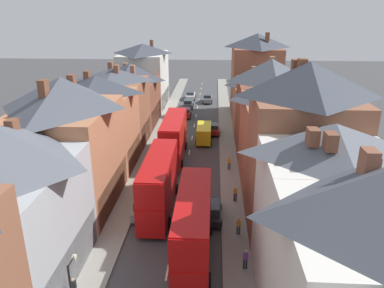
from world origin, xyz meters
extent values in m
cube|color=gray|center=(-5.10, 38.00, 0.07)|extent=(2.20, 104.00, 0.14)
cube|color=gray|center=(5.10, 38.00, 0.07)|extent=(2.20, 104.00, 0.14)
cube|color=silver|center=(0.00, 12.00, 0.01)|extent=(0.14, 1.80, 0.01)
cube|color=silver|center=(0.00, 18.00, 0.01)|extent=(0.14, 1.80, 0.01)
cube|color=silver|center=(0.00, 24.00, 0.01)|extent=(0.14, 1.80, 0.01)
cube|color=silver|center=(0.00, 30.00, 0.01)|extent=(0.14, 1.80, 0.01)
cube|color=silver|center=(0.00, 36.00, 0.01)|extent=(0.14, 1.80, 0.01)
cube|color=silver|center=(0.00, 42.00, 0.01)|extent=(0.14, 1.80, 0.01)
cube|color=silver|center=(0.00, 48.00, 0.01)|extent=(0.14, 1.80, 0.01)
cube|color=silver|center=(0.00, 54.00, 0.01)|extent=(0.14, 1.80, 0.01)
cube|color=silver|center=(0.00, 60.00, 0.01)|extent=(0.14, 1.80, 0.01)
cube|color=silver|center=(0.00, 66.00, 0.01)|extent=(0.14, 1.80, 0.01)
cube|color=silver|center=(0.00, 72.00, 0.01)|extent=(0.14, 1.80, 0.01)
cube|color=silver|center=(0.00, 78.00, 0.01)|extent=(0.14, 1.80, 0.01)
cube|color=silver|center=(0.00, 84.00, 0.01)|extent=(0.14, 1.80, 0.01)
cube|color=#ADB2B7|center=(-10.20, 10.58, 4.27)|extent=(8.00, 10.62, 8.53)
cube|color=black|center=(-6.26, 10.58, 1.60)|extent=(0.12, 9.77, 3.20)
cube|color=brown|center=(-10.26, 12.92, 10.52)|extent=(0.60, 0.90, 1.10)
cube|color=#B2704C|center=(-10.20, 21.46, 4.84)|extent=(8.00, 11.13, 9.67)
cube|color=#1E5133|center=(-6.26, 21.46, 1.60)|extent=(0.12, 10.24, 3.20)
pyramid|color=#474C56|center=(-10.20, 21.46, 11.05)|extent=(8.00, 11.13, 2.74)
cube|color=brown|center=(-10.05, 23.63, 11.65)|extent=(0.60, 0.90, 1.20)
cube|color=brown|center=(-10.61, 18.91, 11.83)|extent=(0.60, 0.90, 1.57)
cube|color=#B2704C|center=(-10.20, 30.95, 4.48)|extent=(8.00, 7.86, 8.97)
cube|color=black|center=(-6.26, 30.95, 1.60)|extent=(0.12, 7.23, 3.20)
pyramid|color=#383D47|center=(-10.20, 30.95, 9.95)|extent=(8.00, 7.86, 1.96)
cube|color=brown|center=(-11.22, 31.32, 10.66)|extent=(0.60, 0.90, 1.41)
cube|color=brown|center=(-10.20, 38.88, 4.49)|extent=(8.00, 7.99, 8.97)
cube|color=black|center=(-6.26, 38.88, 1.60)|extent=(0.12, 7.35, 3.20)
pyramid|color=#474C56|center=(-10.20, 38.88, 9.78)|extent=(8.00, 7.99, 1.61)
cube|color=brown|center=(-10.84, 39.90, 10.50)|extent=(0.60, 0.90, 1.45)
cube|color=brown|center=(-9.61, 38.17, 10.42)|extent=(0.60, 0.90, 1.28)
cube|color=brown|center=(-10.20, 48.46, 3.61)|extent=(8.00, 11.16, 7.22)
cube|color=navy|center=(-6.26, 48.46, 1.60)|extent=(0.12, 10.27, 3.20)
pyramid|color=#383D47|center=(-10.20, 48.46, 8.55)|extent=(8.00, 11.16, 2.67)
cube|color=#99664C|center=(-11.56, 51.18, 9.05)|extent=(0.60, 0.90, 0.99)
cube|color=#99664C|center=(-9.08, 45.40, 9.29)|extent=(0.60, 0.90, 1.47)
cube|color=silver|center=(-10.20, 59.89, 5.08)|extent=(8.00, 11.69, 10.16)
cube|color=#1E5133|center=(-6.26, 59.89, 1.60)|extent=(0.12, 10.75, 3.20)
pyramid|color=#383D47|center=(-10.20, 59.89, 11.01)|extent=(8.00, 11.69, 1.71)
cube|color=brown|center=(-8.93, 62.66, 11.67)|extent=(0.60, 0.90, 1.32)
cube|color=brown|center=(10.08, 5.54, 11.50)|extent=(0.60, 0.90, 0.90)
cube|color=brown|center=(9.81, 5.10, 11.71)|extent=(0.60, 0.90, 1.32)
cube|color=silver|center=(10.20, 10.92, 4.93)|extent=(8.00, 7.18, 9.87)
cube|color=#1E5133|center=(6.26, 10.92, 1.60)|extent=(0.12, 6.60, 3.20)
pyramid|color=#565B66|center=(10.20, 10.92, 10.82)|extent=(8.00, 7.18, 1.90)
cube|color=brown|center=(9.39, 9.09, 11.31)|extent=(0.60, 0.90, 0.98)
cube|color=brown|center=(8.64, 9.86, 11.29)|extent=(0.60, 0.90, 0.95)
cube|color=brown|center=(10.20, 18.31, 5.82)|extent=(8.00, 7.60, 11.63)
cube|color=navy|center=(6.26, 18.31, 1.60)|extent=(0.12, 7.00, 3.20)
pyramid|color=#383D47|center=(10.20, 18.31, 12.98)|extent=(8.00, 7.60, 2.69)
cube|color=brown|center=(9.47, 19.93, 13.61)|extent=(0.60, 0.90, 1.27)
cube|color=brown|center=(9.74, 18.92, 13.71)|extent=(0.60, 0.90, 1.45)
cube|color=#A36042|center=(10.20, 27.32, 4.61)|extent=(8.00, 10.43, 9.22)
cube|color=maroon|center=(6.26, 27.32, 1.60)|extent=(0.12, 9.60, 3.20)
pyramid|color=#474C56|center=(10.20, 27.32, 10.42)|extent=(8.00, 10.43, 2.39)
cube|color=#99664C|center=(11.36, 25.65, 10.94)|extent=(0.60, 0.90, 1.06)
cube|color=brown|center=(10.20, 37.27, 4.64)|extent=(8.00, 9.47, 9.28)
cube|color=maroon|center=(6.26, 37.27, 1.60)|extent=(0.12, 8.71, 3.20)
pyramid|color=#474C56|center=(10.20, 37.27, 10.70)|extent=(8.00, 9.47, 2.85)
cube|color=#99664C|center=(10.41, 38.66, 11.46)|extent=(0.60, 0.90, 1.52)
cube|color=#B2704C|center=(10.20, 46.11, 3.51)|extent=(8.00, 8.22, 7.01)
cube|color=maroon|center=(6.26, 46.11, 1.60)|extent=(0.12, 7.56, 3.20)
pyramid|color=#474C56|center=(10.20, 46.11, 8.38)|extent=(8.00, 8.22, 2.74)
cube|color=#99664C|center=(10.23, 47.46, 8.92)|extent=(0.60, 0.90, 1.07)
cube|color=#99664C|center=(9.00, 47.44, 9.04)|extent=(0.60, 0.90, 1.32)
cube|color=#935138|center=(10.20, 55.23, 5.90)|extent=(8.00, 10.03, 11.81)
cube|color=olive|center=(6.26, 55.23, 1.60)|extent=(0.12, 9.22, 3.20)
pyramid|color=#383D47|center=(10.20, 55.23, 12.92)|extent=(8.00, 10.03, 2.23)
cube|color=brown|center=(11.53, 53.20, 13.63)|extent=(0.60, 0.90, 1.40)
cube|color=red|center=(-1.80, 33.83, 1.65)|extent=(2.44, 10.80, 2.50)
cube|color=red|center=(-1.80, 33.83, 4.05)|extent=(2.44, 10.58, 2.30)
cube|color=red|center=(-1.80, 33.83, 5.25)|extent=(2.39, 10.37, 0.10)
cube|color=#28333D|center=(-1.80, 39.18, 1.85)|extent=(2.20, 0.10, 1.20)
cube|color=#28333D|center=(-1.80, 39.18, 4.15)|extent=(2.20, 0.10, 1.10)
cube|color=#28333D|center=(-2.99, 33.83, 1.90)|extent=(0.06, 9.18, 0.90)
cube|color=#28333D|center=(-2.99, 33.83, 4.15)|extent=(0.06, 9.18, 0.90)
cube|color=yellow|center=(-1.80, 39.18, 4.95)|extent=(1.34, 0.08, 0.32)
cylinder|color=black|center=(-3.02, 37.18, 0.50)|extent=(0.30, 1.00, 1.00)
cylinder|color=black|center=(-0.58, 37.18, 0.50)|extent=(0.30, 1.00, 1.00)
cylinder|color=black|center=(-3.02, 30.86, 0.50)|extent=(0.30, 1.00, 1.00)
cylinder|color=black|center=(-0.58, 30.86, 0.50)|extent=(0.30, 1.00, 1.00)
cube|color=#B70F0F|center=(1.80, 13.76, 1.65)|extent=(2.44, 10.80, 2.50)
cube|color=#B70F0F|center=(1.80, 13.76, 4.05)|extent=(2.44, 10.58, 2.30)
cube|color=#B70F0F|center=(1.80, 13.76, 5.25)|extent=(2.39, 10.37, 0.10)
cube|color=#28333D|center=(1.80, 19.11, 1.85)|extent=(2.20, 0.10, 1.20)
cube|color=#28333D|center=(1.80, 19.11, 4.15)|extent=(2.20, 0.10, 1.10)
cube|color=#28333D|center=(0.61, 13.76, 1.90)|extent=(0.06, 9.18, 0.90)
cube|color=#28333D|center=(0.61, 13.76, 4.15)|extent=(0.06, 9.18, 0.90)
cube|color=yellow|center=(1.80, 19.11, 4.95)|extent=(1.34, 0.08, 0.32)
cylinder|color=black|center=(0.58, 17.11, 0.50)|extent=(0.30, 1.00, 1.00)
cylinder|color=black|center=(3.02, 17.11, 0.50)|extent=(0.30, 1.00, 1.00)
cylinder|color=black|center=(0.58, 10.79, 0.50)|extent=(0.30, 1.00, 1.00)
cylinder|color=black|center=(3.02, 10.79, 0.50)|extent=(0.30, 1.00, 1.00)
cube|color=#B70F0F|center=(-1.80, 20.92, 1.65)|extent=(2.44, 10.80, 2.50)
cube|color=#B70F0F|center=(-1.80, 20.92, 4.05)|extent=(2.44, 10.58, 2.30)
cube|color=#B70F0F|center=(-1.80, 20.92, 5.25)|extent=(2.39, 10.37, 0.10)
cube|color=#28333D|center=(-1.80, 26.27, 1.85)|extent=(2.20, 0.10, 1.20)
cube|color=#28333D|center=(-1.80, 26.27, 4.15)|extent=(2.20, 0.10, 1.10)
cube|color=#28333D|center=(-2.99, 20.92, 1.90)|extent=(0.06, 9.18, 0.90)
cube|color=#28333D|center=(-2.99, 20.92, 4.15)|extent=(0.06, 9.18, 0.90)
cube|color=yellow|center=(-1.80, 26.27, 4.95)|extent=(1.34, 0.08, 0.32)
cylinder|color=black|center=(-3.02, 24.26, 0.50)|extent=(0.30, 1.00, 1.00)
cylinder|color=black|center=(-0.58, 24.26, 0.50)|extent=(0.30, 1.00, 1.00)
cylinder|color=black|center=(-3.02, 17.95, 0.50)|extent=(0.30, 1.00, 1.00)
cylinder|color=black|center=(-0.58, 17.95, 0.50)|extent=(0.30, 1.00, 1.00)
cube|color=silver|center=(-1.80, 66.71, 0.69)|extent=(1.70, 4.48, 0.76)
cube|color=#28333D|center=(-1.80, 66.48, 1.37)|extent=(1.46, 2.24, 0.60)
cylinder|color=black|center=(-2.65, 68.10, 0.31)|extent=(0.20, 0.62, 0.62)
cylinder|color=black|center=(-0.95, 68.10, 0.31)|extent=(0.20, 0.62, 0.62)
cylinder|color=black|center=(-2.65, 65.32, 0.31)|extent=(0.20, 0.62, 0.62)
cylinder|color=black|center=(-0.95, 65.32, 0.31)|extent=(0.20, 0.62, 0.62)
cube|color=maroon|center=(-1.80, 52.97, 0.67)|extent=(1.70, 3.98, 0.72)
cube|color=#28333D|center=(-1.80, 52.77, 1.33)|extent=(1.46, 1.99, 0.60)
cylinder|color=black|center=(-2.65, 54.21, 0.31)|extent=(0.20, 0.62, 0.62)
cylinder|color=black|center=(-0.95, 54.21, 0.31)|extent=(0.20, 0.62, 0.62)
cylinder|color=black|center=(-2.65, 51.74, 0.31)|extent=(0.20, 0.62, 0.62)
cylinder|color=black|center=(-0.95, 51.74, 0.31)|extent=(0.20, 0.62, 0.62)
cube|color=gray|center=(1.80, 64.03, 0.70)|extent=(1.70, 4.26, 0.79)
cube|color=#28333D|center=(1.80, 63.82, 1.40)|extent=(1.46, 2.13, 0.60)
cylinder|color=black|center=(0.95, 65.35, 0.31)|extent=(0.20, 0.62, 0.62)
cylinder|color=black|center=(2.65, 65.35, 0.31)|extent=(0.20, 0.62, 0.62)
cylinder|color=black|center=(0.95, 62.71, 0.31)|extent=(0.20, 0.62, 0.62)
cylinder|color=black|center=(2.65, 62.71, 0.31)|extent=(0.20, 0.62, 0.62)
cube|color=maroon|center=(3.10, 44.03, 0.66)|extent=(1.70, 3.92, 0.69)
cube|color=#28333D|center=(3.10, 43.84, 1.30)|extent=(1.46, 1.96, 0.60)
cylinder|color=black|center=(2.25, 45.25, 0.31)|extent=(0.20, 0.62, 0.62)
cylinder|color=black|center=(3.95, 45.25, 0.31)|extent=(0.20, 0.62, 0.62)
cylinder|color=black|center=(2.25, 42.82, 0.31)|extent=(0.20, 0.62, 0.62)
cylinder|color=black|center=(3.95, 42.82, 0.31)|extent=(0.20, 0.62, 0.62)
cube|color=gray|center=(-3.10, 19.89, 0.68)|extent=(1.70, 4.16, 0.75)
cube|color=#28333D|center=(-3.10, 19.68, 1.36)|extent=(1.46, 2.08, 0.60)
cylinder|color=black|center=(-3.95, 21.18, 0.31)|extent=(0.20, 0.62, 0.62)
cylinder|color=black|center=(-2.25, 21.18, 0.31)|extent=(0.20, 0.62, 0.62)
cylinder|color=black|center=(-3.95, 18.60, 0.31)|extent=(0.20, 0.62, 0.62)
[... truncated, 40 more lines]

